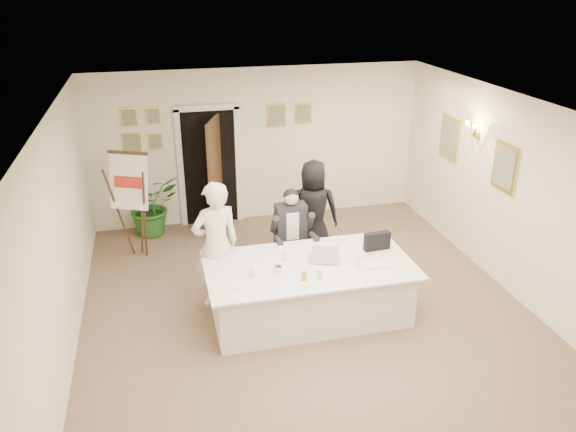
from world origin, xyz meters
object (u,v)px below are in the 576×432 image
Objects in this scene: flip_chart at (135,210)px; steel_jug at (278,270)px; seated_man at (292,234)px; standing_man at (216,245)px; paper_stack at (376,264)px; laptop at (322,250)px; oj_glass at (304,277)px; conference_table at (309,289)px; standing_woman at (313,211)px; potted_palm at (150,205)px; laptop_bag at (377,241)px.

steel_jug is at bearing -54.43° from flip_chart.
seated_man is 1.28m from standing_man.
laptop is at bearing 153.55° from paper_stack.
standing_man reaches higher than flip_chart.
oj_glass is 0.37m from steel_jug.
conference_table is 1.54× the size of flip_chart.
standing_man is 1.10× the size of standing_woman.
standing_man reaches higher than steel_jug.
oj_glass reaches higher than conference_table.
laptop is at bearing 92.73° from standing_woman.
standing_man is (-1.17, -0.48, 0.19)m from seated_man.
flip_chart is 0.94m from potted_palm.
conference_table is 0.65m from steel_jug.
flip_chart is (-2.25, 1.25, 0.10)m from seated_man.
paper_stack is (-0.19, -0.43, -0.11)m from laptop_bag.
standing_woman is 5.27× the size of paper_stack.
potted_palm reaches higher than laptop_bag.
seated_man is at bearing -170.62° from standing_man.
seated_man is 3.95× the size of laptop_bag.
standing_man is 1.38m from oj_glass.
oj_glass is at bearing 85.16° from standing_woman.
standing_man is (-1.14, 0.58, 0.52)m from conference_table.
oj_glass is (-0.39, -0.49, -0.07)m from laptop.
standing_man is at bearing 133.92° from oj_glass.
standing_woman is at bearing 70.87° from oj_glass.
paper_stack is (0.83, -0.24, 0.40)m from conference_table.
laptop is at bearing -176.01° from laptop_bag.
standing_man reaches higher than potted_palm.
flip_chart is at bearing 155.52° from laptop.
paper_stack is 1.29m from steel_jug.
seated_man is 0.81× the size of flip_chart.
seated_man reaches higher than conference_table.
conference_table is 1.11m from seated_man.
steel_jug reaches higher than conference_table.
conference_table is 1.90× the size of seated_man.
standing_man is at bearing 45.96° from standing_woman.
laptop reaches higher than steel_jug.
laptop is at bearing 146.63° from standing_man.
laptop_bag is at bearing 26.14° from laptop.
paper_stack is at bearing -8.26° from laptop.
standing_man is 5.80× the size of paper_stack.
standing_man is 2.20m from laptop_bag.
conference_table is 0.95m from paper_stack.
seated_man is 11.02× the size of oj_glass.
standing_man reaches higher than laptop_bag.
standing_woman is 1.55× the size of potted_palm.
laptop_bag is at bearing -42.85° from seated_man.
oj_glass is (-1.02, -0.18, 0.05)m from paper_stack.
seated_man is at bearing -46.28° from potted_palm.
standing_man is 13.97× the size of oj_glass.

